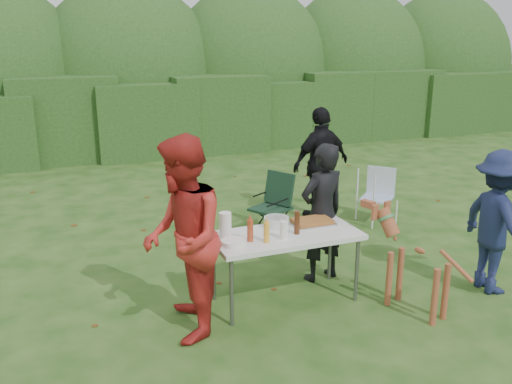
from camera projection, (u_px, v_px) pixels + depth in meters
name	position (u px, v px, depth m)	size (l,w,h in m)	color
ground	(297.00, 312.00, 5.41)	(80.00, 80.00, 0.00)	#1E4211
hedge_row	(144.00, 118.00, 12.31)	(22.00, 1.40, 1.70)	#23471C
shrub_backdrop	(131.00, 79.00, 13.52)	(20.00, 2.60, 3.20)	#3D6628
folding_table	(286.00, 238.00, 5.46)	(1.50, 0.70, 0.74)	silver
person_cook	(322.00, 213.00, 5.95)	(0.57, 0.37, 1.56)	black
person_red_jacket	(183.00, 239.00, 4.78)	(0.90, 0.70, 1.85)	#B32521
person_black_puffy	(321.00, 164.00, 7.96)	(0.98, 0.41, 1.67)	black
child	(498.00, 222.00, 5.68)	(1.00, 0.57, 1.54)	#171F45
dog	(418.00, 266.00, 5.28)	(1.05, 0.42, 1.00)	#974D2F
camping_chair	(270.00, 205.00, 7.38)	(0.54, 0.54, 0.86)	#16311F
lawn_chair	(377.00, 196.00, 7.90)	(0.47, 0.47, 0.80)	#4971AF
food_tray	(312.00, 223.00, 5.71)	(0.45, 0.30, 0.02)	#B7B7BA
focaccia_bread	(312.00, 221.00, 5.70)	(0.40, 0.26, 0.04)	#9B5E29
mustard_bottle	(267.00, 232.00, 5.20)	(0.06, 0.06, 0.20)	gold
ketchup_bottle	(250.00, 230.00, 5.22)	(0.06, 0.06, 0.22)	#A03E1F
beer_bottle	(297.00, 223.00, 5.41)	(0.06, 0.06, 0.24)	#47230F
paper_towel_roll	(225.00, 225.00, 5.30)	(0.12, 0.12, 0.26)	white
cup_stack	(284.00, 230.00, 5.28)	(0.08, 0.08, 0.18)	white
pasta_bowl	(276.00, 222.00, 5.64)	(0.26, 0.26, 0.10)	silver
plate_stack	(234.00, 243.00, 5.14)	(0.24, 0.24, 0.05)	white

